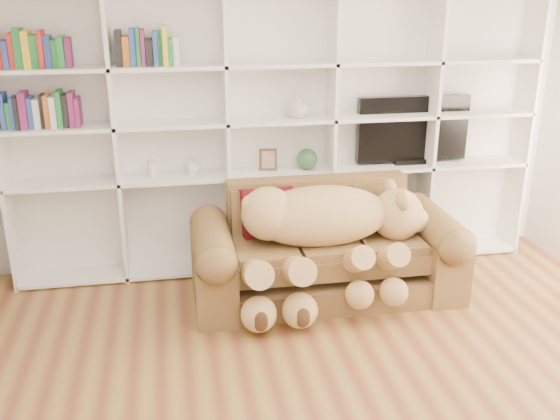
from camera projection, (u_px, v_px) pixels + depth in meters
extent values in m
cube|color=silver|center=(275.00, 109.00, 5.30)|extent=(5.00, 0.02, 2.70)
cube|color=white|center=(276.00, 128.00, 5.32)|extent=(4.40, 0.03, 2.40)
cube|color=white|center=(116.00, 138.00, 4.95)|extent=(0.03, 0.35, 2.40)
cube|color=white|center=(227.00, 134.00, 5.10)|extent=(0.03, 0.35, 2.40)
cube|color=white|center=(331.00, 130.00, 5.25)|extent=(0.03, 0.35, 2.40)
cube|color=white|center=(429.00, 126.00, 5.39)|extent=(0.03, 0.35, 2.40)
cube|color=white|center=(522.00, 122.00, 5.54)|extent=(0.03, 0.35, 2.40)
cube|color=white|center=(279.00, 260.00, 5.57)|extent=(4.40, 0.35, 0.03)
cube|color=white|center=(279.00, 172.00, 5.29)|extent=(4.40, 0.35, 0.03)
cube|color=white|center=(279.00, 120.00, 5.14)|extent=(4.40, 0.35, 0.03)
cube|color=white|center=(279.00, 64.00, 4.99)|extent=(4.40, 0.35, 0.03)
cube|color=brown|center=(325.00, 282.00, 5.00)|extent=(1.99, 0.80, 0.21)
cube|color=brown|center=(327.00, 247.00, 4.87)|extent=(1.48, 0.66, 0.28)
cube|color=brown|center=(316.00, 208.00, 5.15)|extent=(1.48, 0.19, 0.52)
cube|color=brown|center=(214.00, 273.00, 4.79)|extent=(0.30, 0.90, 0.52)
cube|color=brown|center=(431.00, 256.00, 5.09)|extent=(0.30, 0.90, 0.52)
cylinder|color=brown|center=(212.00, 242.00, 4.70)|extent=(0.30, 0.85, 0.30)
cylinder|color=brown|center=(434.00, 227.00, 5.00)|extent=(0.30, 0.85, 0.30)
ellipsoid|color=tan|center=(321.00, 216.00, 4.74)|extent=(1.07, 0.52, 0.46)
sphere|color=tan|center=(268.00, 214.00, 4.66)|extent=(0.41, 0.41, 0.41)
sphere|color=tan|center=(397.00, 214.00, 4.85)|extent=(0.41, 0.41, 0.41)
sphere|color=#D1BC8A|center=(416.00, 220.00, 4.90)|extent=(0.20, 0.20, 0.20)
sphere|color=#3E2716|center=(425.00, 220.00, 4.91)|extent=(0.06, 0.06, 0.06)
ellipsoid|color=tan|center=(403.00, 200.00, 4.66)|extent=(0.10, 0.16, 0.16)
ellipsoid|color=tan|center=(390.00, 189.00, 4.92)|extent=(0.10, 0.16, 0.16)
sphere|color=tan|center=(251.00, 204.00, 4.61)|extent=(0.14, 0.14, 0.14)
cylinder|color=tan|center=(355.00, 261.00, 4.57)|extent=(0.18, 0.49, 0.36)
cylinder|color=tan|center=(388.00, 258.00, 4.61)|extent=(0.18, 0.49, 0.36)
cylinder|color=tan|center=(255.00, 273.00, 4.46)|extent=(0.20, 0.57, 0.42)
cylinder|color=tan|center=(295.00, 270.00, 4.51)|extent=(0.20, 0.57, 0.42)
sphere|color=tan|center=(360.00, 295.00, 4.49)|extent=(0.21, 0.21, 0.21)
sphere|color=tan|center=(394.00, 292.00, 4.54)|extent=(0.21, 0.21, 0.21)
sphere|color=tan|center=(259.00, 314.00, 4.40)|extent=(0.26, 0.26, 0.26)
sphere|color=tan|center=(300.00, 310.00, 4.44)|extent=(0.26, 0.26, 0.26)
cube|color=#5D0F18|center=(267.00, 214.00, 4.91)|extent=(0.44, 0.28, 0.43)
cube|color=black|center=(413.00, 129.00, 5.43)|extent=(1.00, 0.08, 0.57)
cube|color=black|center=(410.00, 160.00, 5.53)|extent=(0.33, 0.18, 0.04)
cube|color=#50311B|center=(268.00, 159.00, 5.24)|extent=(0.15, 0.04, 0.19)
sphere|color=#2A5231|center=(307.00, 159.00, 5.30)|extent=(0.18, 0.18, 0.18)
cylinder|color=beige|center=(152.00, 169.00, 5.09)|extent=(0.07, 0.07, 0.14)
cylinder|color=beige|center=(192.00, 168.00, 5.14)|extent=(0.08, 0.08, 0.12)
sphere|color=silver|center=(193.00, 168.00, 5.15)|extent=(0.11, 0.11, 0.11)
imported|color=beige|center=(297.00, 106.00, 5.13)|extent=(0.24, 0.24, 0.20)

